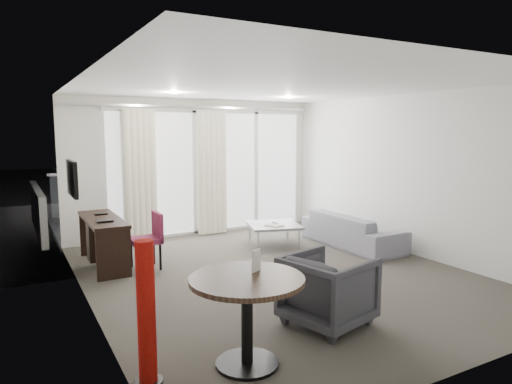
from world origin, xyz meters
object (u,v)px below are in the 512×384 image
desk_chair (145,241)px  sofa (352,230)px  desk (104,242)px  round_table (247,322)px  coffee_table (274,235)px  red_lamp (146,313)px  rattan_chair_b (262,198)px  tub_armchair (328,290)px  rattan_chair_a (205,197)px

desk_chair → sofa: bearing=-6.5°
desk → round_table: (0.51, -3.63, 0.03)m
coffee_table → desk_chair: bearing=-173.8°
red_lamp → sofa: (4.35, 2.62, -0.29)m
round_table → red_lamp: red_lamp is taller
coffee_table → sofa: 1.38m
round_table → rattan_chair_b: size_ratio=1.16×
round_table → rattan_chair_b: (3.58, 6.07, 0.03)m
desk → rattan_chair_b: size_ratio=1.83×
tub_armchair → round_table: bearing=92.5°
red_lamp → desk_chair: bearing=75.0°
red_lamp → rattan_chair_b: (4.40, 5.93, -0.16)m
red_lamp → tub_armchair: red_lamp is taller
desk → rattan_chair_b: bearing=30.8°
desk → red_lamp: 3.52m
desk_chair → sofa: desk_chair is taller
red_lamp → round_table: bearing=-9.4°
rattan_chair_a → desk_chair: bearing=-128.8°
desk → red_lamp: red_lamp is taller
round_table → rattan_chair_a: size_ratio=1.13×
desk → red_lamp: size_ratio=1.32×
red_lamp → rattan_chair_a: size_ratio=1.35×
tub_armchair → sofa: 3.40m
round_table → tub_armchair: size_ratio=1.21×
red_lamp → tub_armchair: 1.98m
red_lamp → rattan_chair_a: (3.25, 6.68, -0.15)m
coffee_table → rattan_chair_a: (0.09, 3.38, 0.24)m
sofa → rattan_chair_b: size_ratio=2.35×
desk → rattan_chair_b: (4.09, 2.44, 0.06)m
desk_chair → red_lamp: (-0.82, -3.05, 0.17)m
rattan_chair_a → red_lamp: bearing=-120.9°
tub_armchair → coffee_table: size_ratio=0.94×
coffee_table → red_lamp: bearing=-133.7°
desk_chair → rattan_chair_b: 4.60m
desk_chair → rattan_chair_a: bearing=56.7°
sofa → rattan_chair_a: bearing=15.1°
tub_armchair → sofa: tub_armchair is taller
desk_chair → coffee_table: desk_chair is taller
tub_armchair → sofa: (2.40, 2.41, -0.08)m
tub_armchair → rattan_chair_a: (1.30, 6.47, 0.06)m
desk_chair → rattan_chair_b: bearing=39.3°
desk → tub_armchair: 3.67m
coffee_table → rattan_chair_b: (1.25, 2.63, 0.23)m
red_lamp → coffee_table: 4.59m
red_lamp → sofa: size_ratio=0.59×
desk → tub_armchair: tub_armchair is taller
desk_chair → rattan_chair_b: size_ratio=0.98×
coffee_table → rattan_chair_b: 2.92m
sofa → rattan_chair_b: rattan_chair_b is taller
desk → desk_chair: 0.68m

